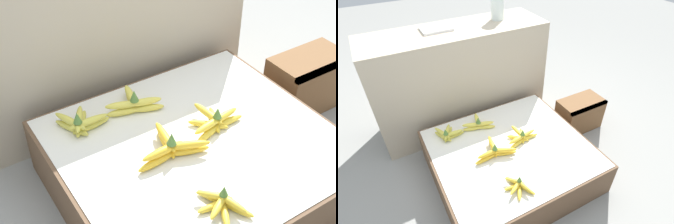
{
  "view_description": "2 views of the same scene",
  "coord_description": "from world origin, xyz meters",
  "views": [
    {
      "loc": [
        -0.78,
        -1.01,
        1.4
      ],
      "look_at": [
        -0.06,
        0.11,
        0.34
      ],
      "focal_mm": 50.0,
      "sensor_mm": 36.0,
      "label": 1
    },
    {
      "loc": [
        -0.61,
        -1.06,
        1.5
      ],
      "look_at": [
        0.04,
        0.14,
        0.43
      ],
      "focal_mm": 28.0,
      "sensor_mm": 36.0,
      "label": 2
    }
  ],
  "objects": [
    {
      "name": "banana_bunch_middle_midleft",
      "position": [
        -0.12,
        -0.01,
        0.28
      ],
      "size": [
        0.28,
        0.21,
        0.11
      ],
      "color": "gold",
      "rests_on": "display_platform"
    },
    {
      "name": "banana_bunch_back_left",
      "position": [
        -0.33,
        0.29,
        0.28
      ],
      "size": [
        0.19,
        0.16,
        0.1
      ],
      "color": "gold",
      "rests_on": "display_platform"
    },
    {
      "name": "banana_bunch_back_midleft",
      "position": [
        -0.1,
        0.29,
        0.29
      ],
      "size": [
        0.23,
        0.19,
        0.11
      ],
      "color": "#DBCC4C",
      "rests_on": "display_platform"
    },
    {
      "name": "display_platform",
      "position": [
        0.0,
        0.0,
        0.13
      ],
      "size": [
        1.01,
        0.92,
        0.25
      ],
      "color": "brown",
      "rests_on": "ground_plane"
    },
    {
      "name": "banana_bunch_front_midleft",
      "position": [
        -0.12,
        -0.3,
        0.28
      ],
      "size": [
        0.15,
        0.19,
        0.08
      ],
      "color": "gold",
      "rests_on": "display_platform"
    },
    {
      "name": "ground_plane",
      "position": [
        0.0,
        0.0,
        0.0
      ],
      "size": [
        10.0,
        10.0,
        0.0
      ],
      "primitive_type": "plane",
      "color": "gray"
    },
    {
      "name": "back_vendor_table",
      "position": [
        -0.05,
        0.74,
        0.41
      ],
      "size": [
        1.36,
        0.44,
        0.82
      ],
      "color": "tan",
      "rests_on": "ground_plane"
    },
    {
      "name": "wooden_crate",
      "position": [
        0.76,
        0.16,
        0.14
      ],
      "size": [
        0.36,
        0.21,
        0.27
      ],
      "color": "brown",
      "rests_on": "ground_plane"
    },
    {
      "name": "banana_bunch_middle_midright",
      "position": [
        0.1,
        0.03,
        0.28
      ],
      "size": [
        0.24,
        0.18,
        0.1
      ],
      "color": "gold",
      "rests_on": "display_platform"
    }
  ]
}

